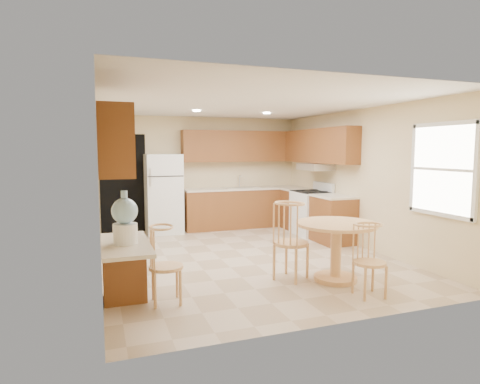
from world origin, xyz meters
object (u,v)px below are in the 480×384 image
object	(u,v)px
chair_table_a	(295,234)
chair_desk	(167,259)
dining_table	(336,243)
chair_table_b	(374,255)
water_crock	(125,220)
refrigerator	(164,194)
stove	(311,212)

from	to	relation	value
chair_table_a	chair_desk	size ratio (longest dim) A/B	1.18
dining_table	chair_table_b	distance (m)	0.73
dining_table	water_crock	xyz separation A→B (m)	(-2.75, -0.19, 0.51)
chair_table_a	chair_desk	distance (m)	1.77
water_crock	chair_table_a	bearing A→B (deg)	8.78
refrigerator	water_crock	size ratio (longest dim) A/B	2.94
refrigerator	water_crock	xyz separation A→B (m)	(-1.05, -4.14, 0.19)
chair_table_b	water_crock	distance (m)	2.89
refrigerator	chair_table_b	xyz separation A→B (m)	(1.75, -4.68, -0.31)
chair_desk	stove	bearing A→B (deg)	132.41
stove	chair_desk	world-z (taller)	stove
stove	chair_table_a	size ratio (longest dim) A/B	1.03
chair_desk	dining_table	bearing A→B (deg)	96.05
dining_table	chair_desk	distance (m)	2.30
stove	chair_table_b	xyz separation A→B (m)	(-1.13, -3.46, 0.06)
refrigerator	water_crock	world-z (taller)	refrigerator
stove	water_crock	xyz separation A→B (m)	(-3.92, -2.92, 0.56)
chair_table_a	water_crock	world-z (taller)	water_crock
stove	water_crock	size ratio (longest dim) A/B	1.91
refrigerator	chair_table_a	world-z (taller)	refrigerator
dining_table	chair_table_a	xyz separation A→B (m)	(-0.55, 0.15, 0.12)
refrigerator	chair_table_a	distance (m)	3.98
chair_table_b	chair_desk	world-z (taller)	chair_desk
chair_desk	water_crock	bearing A→B (deg)	-78.20
chair_table_b	dining_table	bearing A→B (deg)	-80.54
refrigerator	chair_table_b	world-z (taller)	refrigerator
chair_table_b	chair_desk	distance (m)	2.42
stove	chair_desk	distance (m)	4.50
chair_desk	refrigerator	bearing A→B (deg)	174.66
chair_table_a	chair_desk	bearing A→B (deg)	-115.66
chair_desk	water_crock	xyz separation A→B (m)	(-0.45, -0.07, 0.48)
refrigerator	chair_table_a	size ratio (longest dim) A/B	1.59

